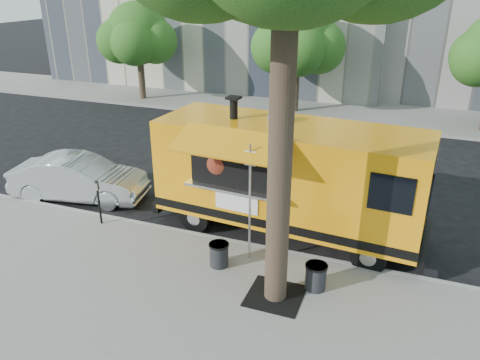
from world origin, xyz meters
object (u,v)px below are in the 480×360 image
object	(u,v)px
food_truck	(287,175)
trash_bin_left	(219,254)
far_tree_b	(298,38)
sign_post	(250,196)
sedan	(79,178)
trash_bin_right	(316,276)
far_tree_a	(138,34)
parking_meter	(98,197)

from	to	relation	value
food_truck	trash_bin_left	size ratio (longest dim) A/B	12.76
far_tree_b	food_truck	size ratio (longest dim) A/B	0.73
sign_post	trash_bin_left	distance (m)	1.60
sedan	trash_bin_left	bearing A→B (deg)	-121.25
food_truck	trash_bin_right	xyz separation A→B (m)	(1.39, -2.48, -1.25)
far_tree_a	far_tree_b	bearing A→B (deg)	2.54
sign_post	sedan	size ratio (longest dim) A/B	0.70
trash_bin_left	food_truck	bearing A→B (deg)	67.56
far_tree_a	far_tree_b	distance (m)	9.01
food_truck	sedan	size ratio (longest dim) A/B	1.76
far_tree_a	trash_bin_right	distance (m)	19.99
far_tree_b	trash_bin_right	world-z (taller)	far_tree_b
far_tree_b	parking_meter	size ratio (longest dim) A/B	4.12
trash_bin_left	trash_bin_right	size ratio (longest dim) A/B	0.97
food_truck	trash_bin_left	world-z (taller)	food_truck
food_truck	sedan	bearing A→B (deg)	-173.96
sign_post	food_truck	distance (m)	1.87
sign_post	sedan	bearing A→B (deg)	165.80
far_tree_a	far_tree_b	world-z (taller)	far_tree_b
far_tree_a	sign_post	size ratio (longest dim) A/B	1.79
sedan	trash_bin_right	xyz separation A→B (m)	(8.16, -2.26, -0.23)
far_tree_b	trash_bin_right	xyz separation A→B (m)	(4.36, -14.91, -3.36)
far_tree_a	sedan	size ratio (longest dim) A/B	1.25
food_truck	sedan	xyz separation A→B (m)	(-6.76, -0.22, -1.02)
far_tree_b	sign_post	world-z (taller)	far_tree_b
far_tree_b	trash_bin_right	bearing A→B (deg)	-73.71
far_tree_a	sign_post	world-z (taller)	far_tree_a
far_tree_a	parking_meter	bearing A→B (deg)	-62.85
sign_post	sedan	world-z (taller)	sign_post
sign_post	parking_meter	xyz separation A→B (m)	(-4.55, 0.20, -0.87)
far_tree_b	parking_meter	distance (m)	14.48
trash_bin_right	far_tree_b	bearing A→B (deg)	106.29
parking_meter	food_truck	distance (m)	5.28
parking_meter	sedan	size ratio (longest dim) A/B	0.31
parking_meter	trash_bin_left	size ratio (longest dim) A/B	2.26
sign_post	trash_bin_right	distance (m)	2.36
sign_post	parking_meter	world-z (taller)	sign_post
parking_meter	sedan	xyz separation A→B (m)	(-1.80, 1.41, -0.27)
parking_meter	trash_bin_right	xyz separation A→B (m)	(6.36, -0.86, -0.51)
far_tree_b	trash_bin_left	size ratio (longest dim) A/B	9.30
sedan	trash_bin_left	world-z (taller)	sedan
far_tree_a	trash_bin_left	size ratio (longest dim) A/B	9.05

